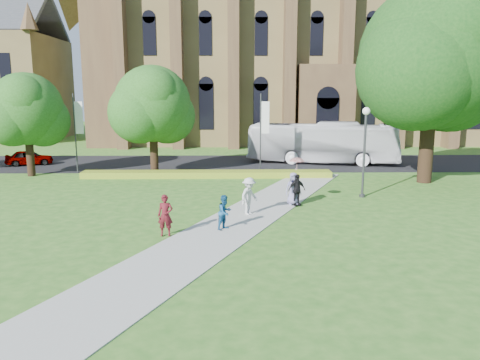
{
  "coord_description": "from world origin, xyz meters",
  "views": [
    {
      "loc": [
        -0.16,
        -20.28,
        6.07
      ],
      "look_at": [
        0.24,
        3.51,
        1.6
      ],
      "focal_mm": 35.0,
      "sensor_mm": 36.0,
      "label": 1
    }
  ],
  "objects_px": {
    "tour_coach": "(323,143)",
    "car_0": "(29,158)",
    "large_tree": "(433,57)",
    "streetlamp": "(365,141)",
    "pedestrian_0": "(165,215)"
  },
  "relations": [
    {
      "from": "large_tree",
      "to": "pedestrian_0",
      "type": "bearing_deg",
      "value": -143.14
    },
    {
      "from": "car_0",
      "to": "pedestrian_0",
      "type": "distance_m",
      "value": 24.71
    },
    {
      "from": "tour_coach",
      "to": "pedestrian_0",
      "type": "bearing_deg",
      "value": 166.75
    },
    {
      "from": "streetlamp",
      "to": "car_0",
      "type": "distance_m",
      "value": 27.98
    },
    {
      "from": "large_tree",
      "to": "tour_coach",
      "type": "bearing_deg",
      "value": 121.14
    },
    {
      "from": "tour_coach",
      "to": "pedestrian_0",
      "type": "xyz_separation_m",
      "value": [
        -10.66,
        -20.85,
        -0.88
      ]
    },
    {
      "from": "large_tree",
      "to": "pedestrian_0",
      "type": "xyz_separation_m",
      "value": [
        -16.01,
        -12.0,
        -7.44
      ]
    },
    {
      "from": "large_tree",
      "to": "streetlamp",
      "type": "bearing_deg",
      "value": -140.71
    },
    {
      "from": "streetlamp",
      "to": "tour_coach",
      "type": "height_order",
      "value": "streetlamp"
    },
    {
      "from": "large_tree",
      "to": "tour_coach",
      "type": "height_order",
      "value": "large_tree"
    },
    {
      "from": "large_tree",
      "to": "pedestrian_0",
      "type": "distance_m",
      "value": 21.34
    },
    {
      "from": "tour_coach",
      "to": "car_0",
      "type": "bearing_deg",
      "value": 105.44
    },
    {
      "from": "tour_coach",
      "to": "pedestrian_0",
      "type": "height_order",
      "value": "tour_coach"
    },
    {
      "from": "streetlamp",
      "to": "pedestrian_0",
      "type": "bearing_deg",
      "value": -144.48
    },
    {
      "from": "large_tree",
      "to": "tour_coach",
      "type": "distance_m",
      "value": 12.24
    }
  ]
}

